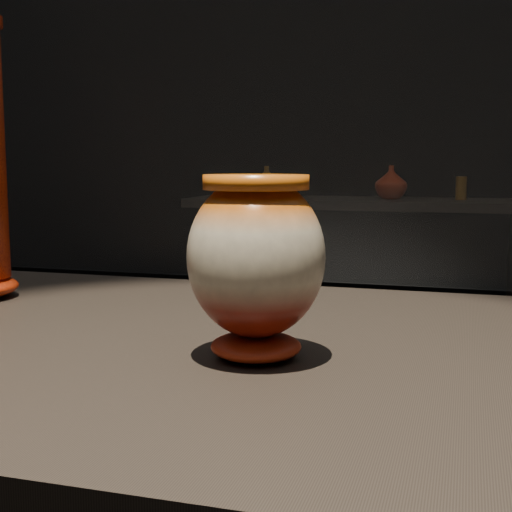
# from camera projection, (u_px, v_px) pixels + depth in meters

# --- Properties ---
(main_vase) EXTENTS (0.18, 0.18, 0.20)m
(main_vase) POSITION_uv_depth(u_px,v_px,m) (256.00, 259.00, 0.77)
(main_vase) COLOR maroon
(main_vase) RESTS_ON display_plinth
(back_shelf) EXTENTS (2.00, 0.60, 0.90)m
(back_shelf) POSITION_uv_depth(u_px,v_px,m) (362.00, 244.00, 4.11)
(back_shelf) COLOR black
(back_shelf) RESTS_ON ground
(back_vase_left) EXTENTS (0.25, 0.25, 0.18)m
(back_vase_left) POSITION_uv_depth(u_px,v_px,m) (267.00, 182.00, 4.23)
(back_vase_left) COLOR #956815
(back_vase_left) RESTS_ON back_shelf
(back_vase_mid) EXTENTS (0.18, 0.18, 0.19)m
(back_vase_mid) POSITION_uv_depth(u_px,v_px,m) (391.00, 182.00, 4.02)
(back_vase_mid) COLOR maroon
(back_vase_mid) RESTS_ON back_shelf
(back_vase_right) EXTENTS (0.06, 0.06, 0.13)m
(back_vase_right) POSITION_uv_depth(u_px,v_px,m) (461.00, 188.00, 3.96)
(back_vase_right) COLOR #956815
(back_vase_right) RESTS_ON back_shelf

